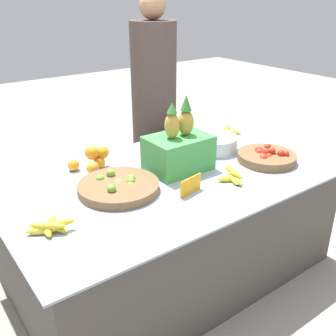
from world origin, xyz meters
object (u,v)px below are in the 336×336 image
Objects in this scene: lime_bowl at (119,187)px; price_sign at (191,186)px; vendor_person at (154,110)px; produce_crate at (178,149)px; metal_bowl at (214,143)px; tomato_basket at (267,157)px.

price_sign reaches higher than lime_bowl.
price_sign is 0.10× the size of vendor_person.
price_sign is 0.31m from produce_crate.
vendor_person is (0.03, 0.72, 0.05)m from metal_bowl.
price_sign reaches higher than tomato_basket.
price_sign is 0.36× the size of produce_crate.
vendor_person reaches higher than metal_bowl.
tomato_basket is 0.63m from price_sign.
produce_crate reaches higher than tomato_basket.
price_sign is 1.21m from vendor_person.
tomato_basket is 1.17× the size of metal_bowl.
produce_crate is at bearing 53.12° from price_sign.
produce_crate is 0.91m from vendor_person.
metal_bowl is at bearing 111.86° from tomato_basket.
produce_crate reaches higher than price_sign.
vendor_person is at bearing 95.65° from tomato_basket.
produce_crate is 0.27× the size of vendor_person.
tomato_basket reaches higher than lime_bowl.
tomato_basket is (0.91, -0.19, 0.00)m from lime_bowl.
produce_crate is at bearing -115.75° from vendor_person.
metal_bowl is at bearing 9.56° from lime_bowl.
vendor_person reaches higher than produce_crate.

